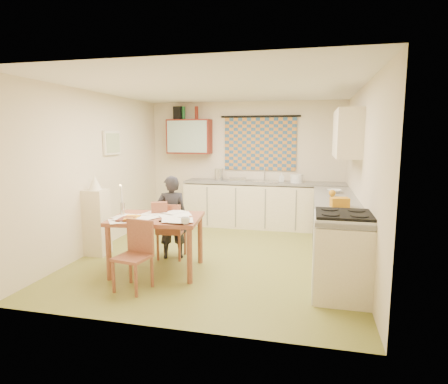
% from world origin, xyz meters
% --- Properties ---
extents(floor, '(4.00, 4.50, 0.02)m').
position_xyz_m(floor, '(0.00, 0.00, -0.01)').
color(floor, olive).
rests_on(floor, ground).
extents(ceiling, '(4.00, 4.50, 0.02)m').
position_xyz_m(ceiling, '(0.00, 0.00, 2.51)').
color(ceiling, white).
rests_on(ceiling, floor).
extents(wall_back, '(4.00, 0.02, 2.50)m').
position_xyz_m(wall_back, '(0.00, 2.26, 1.25)').
color(wall_back, beige).
rests_on(wall_back, floor).
extents(wall_front, '(4.00, 0.02, 2.50)m').
position_xyz_m(wall_front, '(0.00, -2.26, 1.25)').
color(wall_front, beige).
rests_on(wall_front, floor).
extents(wall_left, '(0.02, 4.50, 2.50)m').
position_xyz_m(wall_left, '(-2.01, 0.00, 1.25)').
color(wall_left, beige).
rests_on(wall_left, floor).
extents(wall_right, '(0.02, 4.50, 2.50)m').
position_xyz_m(wall_right, '(2.01, 0.00, 1.25)').
color(wall_right, beige).
rests_on(wall_right, floor).
extents(window_blind, '(1.45, 0.03, 1.05)m').
position_xyz_m(window_blind, '(0.30, 2.22, 1.65)').
color(window_blind, '#2D557A').
rests_on(window_blind, wall_back).
extents(curtain_rod, '(1.60, 0.04, 0.04)m').
position_xyz_m(curtain_rod, '(0.30, 2.20, 2.20)').
color(curtain_rod, black).
rests_on(curtain_rod, wall_back).
extents(wall_cabinet, '(0.90, 0.34, 0.70)m').
position_xyz_m(wall_cabinet, '(-1.15, 2.08, 1.80)').
color(wall_cabinet, '#5C160D').
rests_on(wall_cabinet, wall_back).
extents(wall_cabinet_glass, '(0.84, 0.02, 0.64)m').
position_xyz_m(wall_cabinet_glass, '(-1.15, 1.91, 1.80)').
color(wall_cabinet_glass, '#99B2A5').
rests_on(wall_cabinet_glass, wall_back).
extents(upper_cabinet_right, '(0.34, 1.30, 0.70)m').
position_xyz_m(upper_cabinet_right, '(1.83, 0.55, 1.85)').
color(upper_cabinet_right, beige).
rests_on(upper_cabinet_right, wall_right).
extents(framed_print, '(0.04, 0.50, 0.40)m').
position_xyz_m(framed_print, '(-1.97, 0.40, 1.70)').
color(framed_print, white).
rests_on(framed_print, wall_left).
extents(print_canvas, '(0.01, 0.42, 0.32)m').
position_xyz_m(print_canvas, '(-1.95, 0.40, 1.70)').
color(print_canvas, beige).
rests_on(print_canvas, wall_left).
extents(counter_back, '(3.30, 0.62, 0.92)m').
position_xyz_m(counter_back, '(0.50, 1.95, 0.45)').
color(counter_back, beige).
rests_on(counter_back, floor).
extents(counter_right, '(0.62, 2.95, 0.92)m').
position_xyz_m(counter_right, '(1.70, 0.01, 0.45)').
color(counter_right, beige).
rests_on(counter_right, floor).
extents(stove, '(0.63, 0.63, 0.98)m').
position_xyz_m(stove, '(1.70, -1.12, 0.49)').
color(stove, white).
rests_on(stove, floor).
extents(sink, '(0.61, 0.52, 0.10)m').
position_xyz_m(sink, '(0.47, 1.95, 0.88)').
color(sink, silver).
rests_on(sink, counter_back).
extents(tap, '(0.03, 0.03, 0.28)m').
position_xyz_m(tap, '(0.42, 2.13, 1.06)').
color(tap, silver).
rests_on(tap, counter_back).
extents(dish_rack, '(0.40, 0.36, 0.06)m').
position_xyz_m(dish_rack, '(-0.11, 1.95, 0.95)').
color(dish_rack, silver).
rests_on(dish_rack, counter_back).
extents(kettle, '(0.23, 0.23, 0.24)m').
position_xyz_m(kettle, '(-0.49, 1.95, 1.04)').
color(kettle, silver).
rests_on(kettle, counter_back).
extents(mixing_bowl, '(0.29, 0.29, 0.16)m').
position_xyz_m(mixing_bowl, '(1.06, 1.95, 1.00)').
color(mixing_bowl, white).
rests_on(mixing_bowl, counter_back).
extents(soap_bottle, '(0.14, 0.14, 0.18)m').
position_xyz_m(soap_bottle, '(0.76, 2.00, 1.01)').
color(soap_bottle, white).
rests_on(soap_bottle, counter_back).
extents(bowl, '(0.28, 0.28, 0.05)m').
position_xyz_m(bowl, '(1.70, 0.75, 0.95)').
color(bowl, white).
rests_on(bowl, counter_right).
extents(orange_bag, '(0.24, 0.20, 0.12)m').
position_xyz_m(orange_bag, '(1.70, -0.47, 0.98)').
color(orange_bag, orange).
rests_on(orange_bag, counter_right).
extents(fruit_orange, '(0.10, 0.10, 0.10)m').
position_xyz_m(fruit_orange, '(1.65, 0.38, 0.97)').
color(fruit_orange, orange).
rests_on(fruit_orange, counter_right).
extents(speaker, '(0.18, 0.22, 0.26)m').
position_xyz_m(speaker, '(-1.38, 2.08, 2.28)').
color(speaker, black).
rests_on(speaker, wall_cabinet).
extents(bottle_green, '(0.09, 0.09, 0.26)m').
position_xyz_m(bottle_green, '(-1.27, 2.08, 2.28)').
color(bottle_green, '#195926').
rests_on(bottle_green, wall_cabinet).
extents(bottle_brown, '(0.09, 0.09, 0.26)m').
position_xyz_m(bottle_brown, '(-0.99, 2.08, 2.28)').
color(bottle_brown, '#5C160D').
rests_on(bottle_brown, wall_cabinet).
extents(dining_table, '(1.26, 1.02, 0.75)m').
position_xyz_m(dining_table, '(-0.66, -0.83, 0.38)').
color(dining_table, brown).
rests_on(dining_table, floor).
extents(chair_far, '(0.41, 0.41, 0.84)m').
position_xyz_m(chair_far, '(-0.67, -0.27, 0.26)').
color(chair_far, brown).
rests_on(chair_far, floor).
extents(chair_near, '(0.43, 0.43, 0.82)m').
position_xyz_m(chair_near, '(-0.69, -1.47, 0.25)').
color(chair_near, brown).
rests_on(chair_near, floor).
extents(person, '(0.65, 0.59, 1.24)m').
position_xyz_m(person, '(-0.66, -0.26, 0.62)').
color(person, black).
rests_on(person, floor).
extents(shelf_stand, '(0.32, 0.30, 1.01)m').
position_xyz_m(shelf_stand, '(-1.84, -0.38, 0.51)').
color(shelf_stand, beige).
rests_on(shelf_stand, floor).
extents(lampshade, '(0.20, 0.20, 0.22)m').
position_xyz_m(lampshade, '(-1.84, -0.38, 1.12)').
color(lampshade, white).
rests_on(lampshade, shelf_stand).
extents(letter_rack, '(0.24, 0.18, 0.16)m').
position_xyz_m(letter_rack, '(-0.71, -0.62, 0.83)').
color(letter_rack, brown).
rests_on(letter_rack, dining_table).
extents(mug, '(0.12, 0.12, 0.09)m').
position_xyz_m(mug, '(-0.14, -1.15, 0.79)').
color(mug, white).
rests_on(mug, dining_table).
extents(magazine, '(0.23, 0.29, 0.02)m').
position_xyz_m(magazine, '(-1.05, -1.11, 0.76)').
color(magazine, maroon).
rests_on(magazine, dining_table).
extents(book, '(0.24, 0.30, 0.02)m').
position_xyz_m(book, '(-1.05, -1.00, 0.76)').
color(book, orange).
rests_on(book, dining_table).
extents(orange_box, '(0.14, 0.12, 0.04)m').
position_xyz_m(orange_box, '(-0.89, -1.16, 0.77)').
color(orange_box, orange).
rests_on(orange_box, dining_table).
extents(eyeglasses, '(0.13, 0.06, 0.02)m').
position_xyz_m(eyeglasses, '(-0.44, -1.09, 0.76)').
color(eyeglasses, black).
rests_on(eyeglasses, dining_table).
extents(candle_holder, '(0.06, 0.06, 0.18)m').
position_xyz_m(candle_holder, '(-1.13, -0.86, 0.84)').
color(candle_holder, silver).
rests_on(candle_holder, dining_table).
extents(candle, '(0.03, 0.03, 0.22)m').
position_xyz_m(candle, '(-1.16, -0.83, 1.04)').
color(candle, white).
rests_on(candle, dining_table).
extents(candle_flame, '(0.02, 0.02, 0.02)m').
position_xyz_m(candle_flame, '(-1.15, -0.86, 1.16)').
color(candle_flame, '#FFCC66').
rests_on(candle_flame, dining_table).
extents(papers, '(1.16, 0.98, 0.02)m').
position_xyz_m(papers, '(-0.64, -0.88, 0.76)').
color(papers, white).
rests_on(papers, dining_table).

